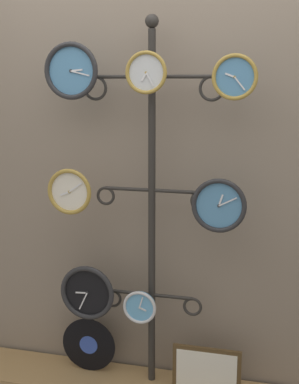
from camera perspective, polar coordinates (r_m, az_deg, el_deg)
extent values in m
cube|color=gray|center=(3.00, 1.01, 4.87)|extent=(4.40, 0.04, 2.80)
cylinder|color=#282623|center=(2.92, 0.25, -2.89)|extent=(0.04, 0.04, 2.00)
sphere|color=#282623|center=(2.85, 0.27, 17.76)|extent=(0.07, 0.07, 0.07)
cylinder|color=#282623|center=(2.87, -2.83, 12.18)|extent=(0.31, 0.02, 0.02)
torus|color=#282623|center=(2.92, -5.80, 10.97)|extent=(0.13, 0.02, 0.13)
cylinder|color=#282623|center=(2.79, 3.44, 12.19)|extent=(0.31, 0.02, 0.02)
torus|color=#282623|center=(2.77, 6.65, 10.93)|extent=(0.13, 0.02, 0.13)
cylinder|color=#282623|center=(2.92, -2.26, 0.32)|extent=(0.26, 0.02, 0.02)
torus|color=#282623|center=(2.97, -4.69, -0.41)|extent=(0.11, 0.02, 0.11)
cylinder|color=#282623|center=(2.86, 2.82, 0.06)|extent=(0.26, 0.02, 0.02)
torus|color=#282623|center=(2.84, 5.42, -0.97)|extent=(0.11, 0.02, 0.11)
cylinder|color=#282623|center=(3.09, -1.89, -10.69)|extent=(0.23, 0.02, 0.02)
torus|color=#282623|center=(3.14, -3.97, -11.24)|extent=(0.11, 0.02, 0.11)
cylinder|color=#282623|center=(3.04, 2.41, -11.10)|extent=(0.23, 0.02, 0.02)
torus|color=#282623|center=(3.03, 4.61, -12.10)|extent=(0.11, 0.02, 0.11)
cylinder|color=#4C84B2|center=(2.89, -8.27, 12.66)|extent=(0.27, 0.02, 0.27)
torus|color=#262628|center=(2.87, -8.39, 12.66)|extent=(0.30, 0.03, 0.30)
cylinder|color=#262628|center=(2.87, -8.38, 12.66)|extent=(0.02, 0.01, 0.02)
cube|color=silver|center=(2.86, -7.78, 12.74)|extent=(0.07, 0.00, 0.01)
cube|color=silver|center=(2.85, -7.42, 12.45)|extent=(0.10, 0.00, 0.03)
cylinder|color=silver|center=(2.73, -0.26, 12.62)|extent=(0.19, 0.02, 0.19)
torus|color=#A58438|center=(2.71, -0.34, 12.62)|extent=(0.21, 0.02, 0.21)
cylinder|color=#A58438|center=(2.71, -0.34, 12.62)|extent=(0.01, 0.01, 0.01)
cube|color=silver|center=(2.71, -0.59, 12.19)|extent=(0.03, 0.00, 0.05)
cube|color=silver|center=(2.71, 0.04, 11.93)|extent=(0.04, 0.00, 0.07)
cylinder|color=#4C84B2|center=(2.66, 9.12, 12.01)|extent=(0.20, 0.02, 0.20)
torus|color=#A58438|center=(2.64, 9.08, 12.02)|extent=(0.22, 0.02, 0.22)
cylinder|color=#A58438|center=(2.64, 9.08, 12.02)|extent=(0.01, 0.01, 0.01)
cube|color=silver|center=(2.64, 8.58, 12.22)|extent=(0.05, 0.00, 0.03)
cube|color=silver|center=(2.64, 9.61, 11.34)|extent=(0.06, 0.00, 0.07)
cylinder|color=silver|center=(2.92, -8.44, 0.08)|extent=(0.23, 0.02, 0.23)
torus|color=#A58438|center=(2.91, -8.56, 0.02)|extent=(0.25, 0.02, 0.25)
cylinder|color=#A58438|center=(2.91, -8.56, 0.02)|extent=(0.01, 0.01, 0.01)
cube|color=silver|center=(2.92, -9.02, -0.16)|extent=(0.05, 0.00, 0.03)
cube|color=silver|center=(2.89, -7.92, 0.48)|extent=(0.08, 0.00, 0.06)
cylinder|color=#4C84B2|center=(2.73, 7.45, -1.39)|extent=(0.26, 0.02, 0.26)
torus|color=#262628|center=(2.72, 7.40, -1.47)|extent=(0.28, 0.03, 0.28)
cylinder|color=#262628|center=(2.72, 7.41, -1.46)|extent=(0.02, 0.01, 0.02)
cube|color=silver|center=(2.71, 7.61, -0.88)|extent=(0.03, 0.00, 0.06)
cube|color=silver|center=(2.71, 8.34, -1.05)|extent=(0.09, 0.00, 0.05)
cylinder|color=black|center=(3.08, -6.56, -10.55)|extent=(0.29, 0.02, 0.29)
torus|color=#262628|center=(3.07, -6.67, -10.65)|extent=(0.32, 0.03, 0.32)
cylinder|color=#262628|center=(3.07, -6.67, -10.65)|extent=(0.02, 0.01, 0.02)
cube|color=silver|center=(3.08, -7.28, -10.61)|extent=(0.07, 0.00, 0.01)
cube|color=silver|center=(3.10, -7.09, -11.48)|extent=(0.05, 0.00, 0.10)
cylinder|color=#60A8DB|center=(3.03, -1.00, -12.12)|extent=(0.17, 0.02, 0.17)
torus|color=silver|center=(3.02, -1.08, -12.23)|extent=(0.19, 0.02, 0.19)
cylinder|color=silver|center=(3.02, -1.08, -12.23)|extent=(0.01, 0.01, 0.01)
cube|color=silver|center=(3.01, -0.72, -12.40)|extent=(0.04, 0.00, 0.02)
cube|color=silver|center=(3.00, -0.91, -11.70)|extent=(0.03, 0.00, 0.07)
cylinder|color=black|center=(3.32, -6.50, -15.88)|extent=(0.33, 0.01, 0.33)
cylinder|color=#334FB2|center=(3.32, -6.53, -15.91)|extent=(0.11, 0.00, 0.11)
cube|color=#4C381E|center=(3.10, 6.09, -18.48)|extent=(0.38, 0.02, 0.28)
cube|color=white|center=(3.10, 6.06, -18.58)|extent=(0.33, 0.00, 0.23)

